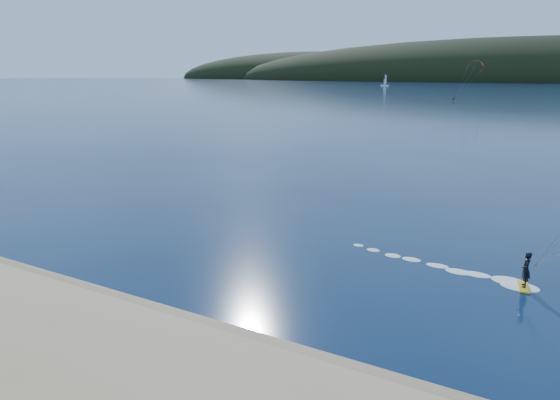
# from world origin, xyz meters

# --- Properties ---
(ground) EXTENTS (1800.00, 1800.00, 0.00)m
(ground) POSITION_xyz_m (0.00, 0.00, 0.00)
(ground) COLOR #071634
(ground) RESTS_ON ground
(wet_sand) EXTENTS (220.00, 2.50, 0.10)m
(wet_sand) POSITION_xyz_m (0.00, 4.50, 0.05)
(wet_sand) COLOR #8B7351
(wet_sand) RESTS_ON ground
(kitesurfer_far) EXTENTS (11.71, 6.62, 15.31)m
(kitesurfer_far) POSITION_xyz_m (-18.03, 195.33, 12.34)
(kitesurfer_far) COLOR gold
(kitesurfer_far) RESTS_ON ground
(sailboat) EXTENTS (7.45, 4.81, 10.39)m
(sailboat) POSITION_xyz_m (-120.47, 402.11, 0.77)
(sailboat) COLOR white
(sailboat) RESTS_ON ground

